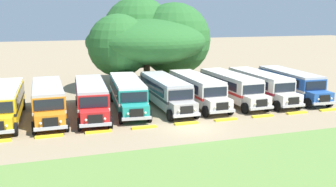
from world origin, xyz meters
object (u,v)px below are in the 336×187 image
object	(u,v)px
parked_bus_slot_3	(128,92)
broad_shade_tree	(149,39)
parked_bus_slot_0	(4,102)
parked_bus_slot_4	(165,91)
parked_bus_slot_5	(197,88)
parked_bus_slot_7	(260,84)
parked_bus_slot_1	(48,99)
parked_bus_slot_6	(231,86)
parked_bus_slot_8	(290,83)
parked_bus_slot_2	(91,97)

from	to	relation	value
parked_bus_slot_3	broad_shade_tree	world-z (taller)	broad_shade_tree
parked_bus_slot_0	parked_bus_slot_4	bearing A→B (deg)	91.68
parked_bus_slot_0	parked_bus_slot_5	distance (m)	17.64
parked_bus_slot_0	parked_bus_slot_7	bearing A→B (deg)	91.56
parked_bus_slot_1	parked_bus_slot_5	world-z (taller)	same
parked_bus_slot_4	parked_bus_slot_5	bearing A→B (deg)	93.38
parked_bus_slot_6	parked_bus_slot_5	bearing A→B (deg)	-91.17
parked_bus_slot_6	parked_bus_slot_0	bearing A→B (deg)	-90.22
parked_bus_slot_5	parked_bus_slot_6	world-z (taller)	same
parked_bus_slot_0	broad_shade_tree	xyz separation A→B (m)	(15.70, 11.12, 4.28)
parked_bus_slot_5	parked_bus_slot_8	distance (m)	10.86
parked_bus_slot_4	parked_bus_slot_5	world-z (taller)	same
parked_bus_slot_8	parked_bus_slot_1	bearing A→B (deg)	-86.07
parked_bus_slot_7	parked_bus_slot_3	bearing A→B (deg)	-90.97
parked_bus_slot_7	parked_bus_slot_8	world-z (taller)	same
parked_bus_slot_2	parked_bus_slot_6	world-z (taller)	same
parked_bus_slot_2	parked_bus_slot_4	size ratio (longest dim) A/B	1.01
parked_bus_slot_1	parked_bus_slot_5	distance (m)	14.13
parked_bus_slot_5	parked_bus_slot_0	bearing A→B (deg)	-89.22
parked_bus_slot_6	broad_shade_tree	bearing A→B (deg)	-153.17
parked_bus_slot_3	broad_shade_tree	size ratio (longest dim) A/B	0.69
parked_bus_slot_5	broad_shade_tree	xyz separation A→B (m)	(-1.93, 10.78, 4.28)
parked_bus_slot_5	parked_bus_slot_6	bearing A→B (deg)	89.62
broad_shade_tree	parked_bus_slot_7	bearing A→B (deg)	-50.28
parked_bus_slot_0	parked_bus_slot_2	xyz separation A→B (m)	(7.18, -0.31, 0.00)
parked_bus_slot_8	parked_bus_slot_7	bearing A→B (deg)	-87.89
parked_bus_slot_2	parked_bus_slot_4	distance (m)	7.15
parked_bus_slot_0	parked_bus_slot_6	distance (m)	21.43
parked_bus_slot_2	broad_shade_tree	size ratio (longest dim) A/B	0.69
parked_bus_slot_2	parked_bus_slot_6	xyz separation A→B (m)	(14.25, 0.64, 0.00)
parked_bus_slot_8	parked_bus_slot_2	bearing A→B (deg)	-85.48
parked_bus_slot_7	broad_shade_tree	world-z (taller)	broad_shade_tree
parked_bus_slot_2	parked_bus_slot_3	distance (m)	3.57
parked_bus_slot_8	parked_bus_slot_6	bearing A→B (deg)	-88.51
parked_bus_slot_1	parked_bus_slot_7	xyz separation A→B (m)	(21.28, 0.30, 0.00)
parked_bus_slot_0	parked_bus_slot_5	size ratio (longest dim) A/B	1.00
parked_bus_slot_4	parked_bus_slot_7	size ratio (longest dim) A/B	1.00
parked_bus_slot_8	broad_shade_tree	world-z (taller)	broad_shade_tree
parked_bus_slot_5	broad_shade_tree	bearing A→B (deg)	-170.18
parked_bus_slot_2	parked_bus_slot_7	world-z (taller)	same
parked_bus_slot_1	parked_bus_slot_4	xyz separation A→B (m)	(10.80, 0.25, 0.00)
parked_bus_slot_6	parked_bus_slot_2	bearing A→B (deg)	-88.54
parked_bus_slot_8	broad_shade_tree	distance (m)	17.41
parked_bus_slot_3	parked_bus_slot_7	distance (m)	14.13
parked_bus_slot_6	broad_shade_tree	size ratio (longest dim) A/B	0.69
parked_bus_slot_5	parked_bus_slot_6	xyz separation A→B (m)	(3.79, -0.00, 0.00)
parked_bus_slot_2	parked_bus_slot_3	size ratio (longest dim) A/B	1.00
parked_bus_slot_2	parked_bus_slot_3	xyz separation A→B (m)	(3.49, 0.77, 0.00)
broad_shade_tree	parked_bus_slot_4	bearing A→B (deg)	-97.24
parked_bus_slot_1	parked_bus_slot_5	bearing A→B (deg)	91.28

